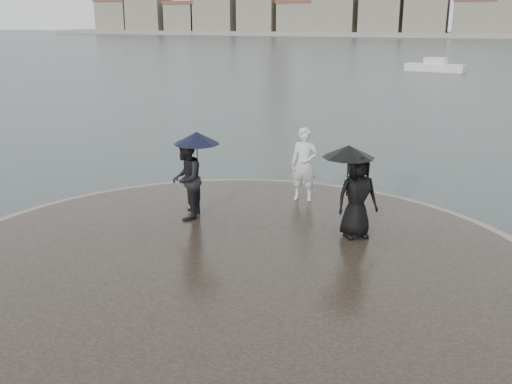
% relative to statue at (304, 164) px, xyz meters
% --- Properties ---
extents(kerb_ring, '(12.50, 12.50, 0.32)m').
position_rel_statue_xyz_m(kerb_ring, '(-0.06, -4.47, -1.13)').
color(kerb_ring, gray).
rests_on(kerb_ring, ground).
extents(quay_tip, '(11.90, 11.90, 0.36)m').
position_rel_statue_xyz_m(quay_tip, '(-0.06, -4.47, -1.11)').
color(quay_tip, '#2D261E').
rests_on(quay_tip, ground).
extents(statue, '(0.74, 0.54, 1.86)m').
position_rel_statue_xyz_m(statue, '(0.00, 0.00, 0.00)').
color(statue, silver).
rests_on(statue, quay_tip).
extents(visitor_left, '(1.24, 1.16, 2.04)m').
position_rel_statue_xyz_m(visitor_left, '(-2.06, -2.33, 0.20)').
color(visitor_left, black).
rests_on(visitor_left, quay_tip).
extents(visitor_right, '(1.33, 1.14, 1.95)m').
position_rel_statue_xyz_m(visitor_right, '(1.73, -2.05, 0.21)').
color(visitor_right, black).
rests_on(visitor_right, quay_tip).
extents(far_skyline, '(260.00, 20.00, 37.00)m').
position_rel_statue_xyz_m(far_skyline, '(-6.35, 152.74, 4.32)').
color(far_skyline, gray).
rests_on(far_skyline, ground).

